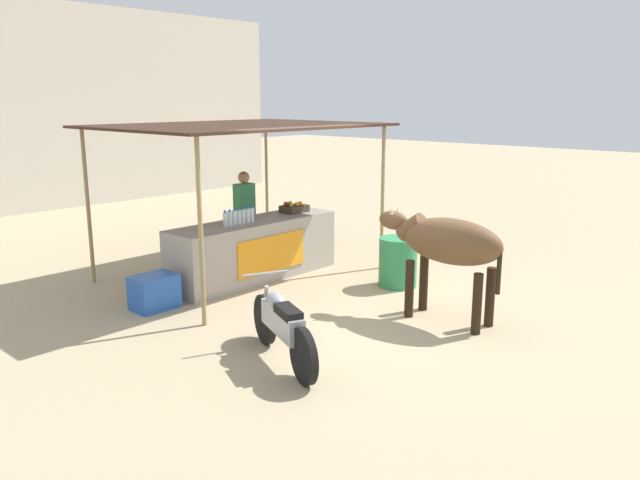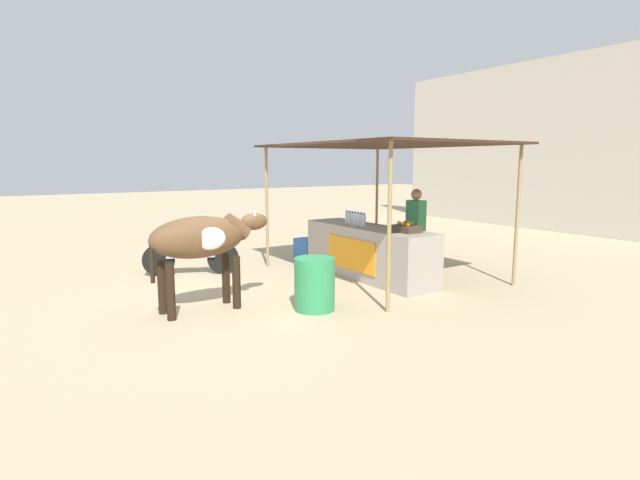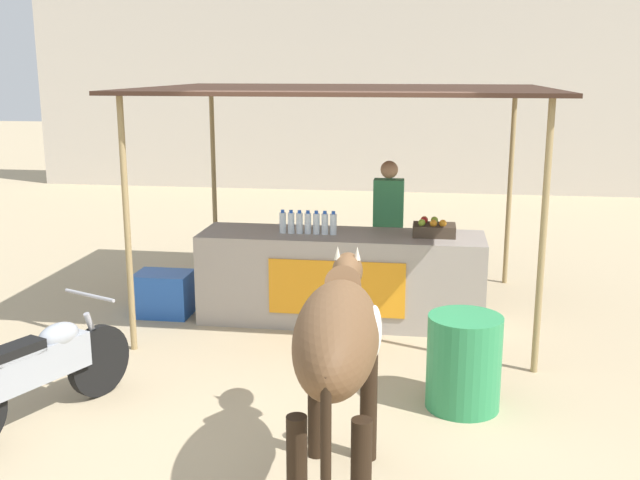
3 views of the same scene
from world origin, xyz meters
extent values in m
plane|color=tan|center=(0.00, 0.00, 0.00)|extent=(60.00, 60.00, 0.00)
cube|color=beige|center=(0.00, 11.09, 2.64)|extent=(16.00, 0.50, 5.29)
cube|color=#9E9389|center=(0.00, 2.20, 0.48)|extent=(3.00, 0.80, 0.96)
cube|color=orange|center=(0.00, 1.79, 0.48)|extent=(1.40, 0.02, 0.58)
cube|color=#382319|center=(0.00, 2.50, 2.45)|extent=(4.20, 3.20, 0.04)
cylinder|color=#997F51|center=(-1.89, 1.06, 1.23)|extent=(0.06, 0.06, 2.45)
cylinder|color=#997F51|center=(1.89, 1.06, 1.23)|extent=(0.06, 0.06, 2.45)
cylinder|color=#997F51|center=(-1.89, 3.94, 1.23)|extent=(0.06, 0.06, 2.45)
cylinder|color=#997F51|center=(1.89, 3.94, 1.23)|extent=(0.06, 0.06, 2.45)
cylinder|color=silver|center=(-0.62, 2.15, 1.07)|extent=(0.07, 0.07, 0.22)
cylinder|color=blue|center=(-0.62, 2.15, 1.19)|extent=(0.04, 0.04, 0.03)
cylinder|color=silver|center=(-0.53, 2.15, 1.07)|extent=(0.07, 0.07, 0.22)
cylinder|color=blue|center=(-0.53, 2.15, 1.19)|extent=(0.04, 0.04, 0.03)
cylinder|color=silver|center=(-0.44, 2.15, 1.07)|extent=(0.07, 0.07, 0.22)
cylinder|color=blue|center=(-0.44, 2.15, 1.19)|extent=(0.04, 0.04, 0.03)
cylinder|color=silver|center=(-0.35, 2.15, 1.07)|extent=(0.07, 0.07, 0.22)
cylinder|color=blue|center=(-0.35, 2.15, 1.19)|extent=(0.04, 0.04, 0.03)
cylinder|color=silver|center=(-0.26, 2.15, 1.07)|extent=(0.07, 0.07, 0.22)
cylinder|color=blue|center=(-0.26, 2.15, 1.19)|extent=(0.04, 0.04, 0.03)
cylinder|color=silver|center=(-0.17, 2.15, 1.07)|extent=(0.07, 0.07, 0.22)
cylinder|color=blue|center=(-0.17, 2.15, 1.19)|extent=(0.04, 0.04, 0.03)
cylinder|color=silver|center=(-0.08, 2.15, 1.07)|extent=(0.07, 0.07, 0.22)
cylinder|color=blue|center=(-0.08, 2.15, 1.19)|extent=(0.04, 0.04, 0.03)
cube|color=#3F3326|center=(0.97, 2.25, 1.02)|extent=(0.44, 0.32, 0.12)
sphere|color=orange|center=(1.05, 2.19, 1.11)|extent=(0.08, 0.08, 0.08)
sphere|color=orange|center=(0.96, 2.18, 1.11)|extent=(0.08, 0.08, 0.08)
sphere|color=orange|center=(0.86, 2.35, 1.11)|extent=(0.08, 0.08, 0.08)
sphere|color=#8CB22D|center=(0.84, 2.19, 1.11)|extent=(0.08, 0.08, 0.08)
sphere|color=#8CB22D|center=(0.97, 2.35, 1.11)|extent=(0.08, 0.08, 0.08)
sphere|color=#B21E19|center=(0.86, 2.32, 1.11)|extent=(0.08, 0.08, 0.08)
cylinder|color=#383842|center=(0.45, 2.95, 0.44)|extent=(0.22, 0.22, 0.88)
cube|color=#337F4C|center=(0.45, 2.95, 1.16)|extent=(0.34, 0.20, 0.56)
sphere|color=#A87A56|center=(0.45, 2.95, 1.55)|extent=(0.20, 0.20, 0.20)
cube|color=blue|center=(-1.95, 2.10, 0.24)|extent=(0.60, 0.44, 0.48)
cylinder|color=#2D8C51|center=(1.22, 0.24, 0.38)|extent=(0.59, 0.59, 0.77)
ellipsoid|color=brown|center=(0.37, -1.18, 1.08)|extent=(0.58, 1.42, 0.60)
cylinder|color=black|center=(0.17, -0.70, 0.39)|extent=(0.12, 0.12, 0.78)
cylinder|color=black|center=(0.54, -0.69, 0.39)|extent=(0.12, 0.12, 0.78)
cylinder|color=black|center=(0.21, -1.68, 0.39)|extent=(0.12, 0.12, 0.78)
cylinder|color=black|center=(0.58, -1.67, 0.39)|extent=(0.12, 0.12, 0.78)
cylinder|color=brown|center=(0.35, -0.59, 1.19)|extent=(0.26, 0.46, 0.41)
ellipsoid|color=brown|center=(0.34, -0.29, 1.25)|extent=(0.24, 0.45, 0.26)
cone|color=beige|center=(0.27, -0.31, 1.39)|extent=(0.05, 0.05, 0.10)
cone|color=beige|center=(0.41, -0.31, 1.39)|extent=(0.05, 0.05, 0.10)
cylinder|color=black|center=(0.40, -1.85, 0.81)|extent=(0.06, 0.06, 0.60)
ellipsoid|color=silver|center=(0.59, -1.07, 1.08)|extent=(0.12, 0.44, 0.32)
cylinder|color=black|center=(-1.77, 0.04, 0.30)|extent=(0.31, 0.58, 0.60)
cylinder|color=black|center=(-2.24, -1.07, 0.30)|extent=(0.31, 0.58, 0.60)
cube|color=#999EA5|center=(-2.00, -0.52, 0.48)|extent=(0.52, 0.90, 0.28)
ellipsoid|color=#999EA5|center=(-1.92, -0.31, 0.64)|extent=(0.33, 0.41, 0.20)
cube|color=black|center=(-2.07, -0.68, 0.64)|extent=(0.34, 0.48, 0.10)
cylinder|color=#99999E|center=(-1.79, -0.01, 0.88)|extent=(0.52, 0.24, 0.03)
cylinder|color=#99999E|center=(-1.77, 0.02, 0.50)|extent=(0.13, 0.21, 0.49)
camera|label=1|loc=(-6.50, -5.21, 2.87)|focal=35.00mm
camera|label=2|loc=(7.19, -3.54, 2.14)|focal=28.00mm
camera|label=3|loc=(0.90, -5.45, 2.68)|focal=42.00mm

